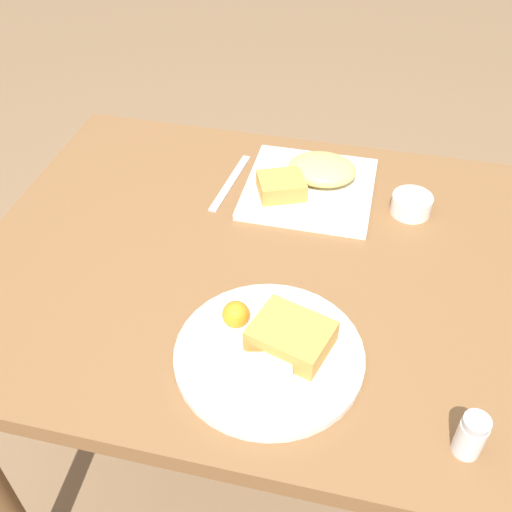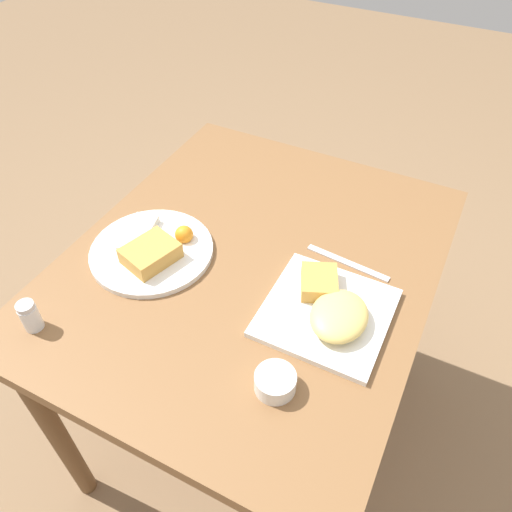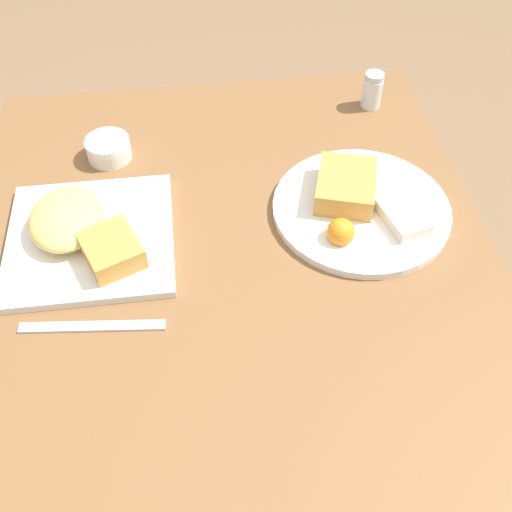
{
  "view_description": "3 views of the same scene",
  "coord_description": "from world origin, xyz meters",
  "px_view_note": "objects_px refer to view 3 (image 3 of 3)",
  "views": [
    {
      "loc": [
        -0.2,
        0.78,
        1.5
      ],
      "look_at": [
        -0.02,
        0.03,
        0.8
      ],
      "focal_mm": 42.0,
      "sensor_mm": 36.0,
      "label": 1
    },
    {
      "loc": [
        -0.73,
        -0.38,
        1.6
      ],
      "look_at": [
        -0.01,
        -0.02,
        0.79
      ],
      "focal_mm": 35.0,
      "sensor_mm": 36.0,
      "label": 2
    },
    {
      "loc": [
        0.59,
        -0.04,
        1.46
      ],
      "look_at": [
        0.04,
        0.03,
        0.82
      ],
      "focal_mm": 42.0,
      "sensor_mm": 36.0,
      "label": 3
    }
  ],
  "objects_px": {
    "plate_square_near": "(84,232)",
    "sauce_ramekin": "(108,148)",
    "plate_oval_far": "(359,204)",
    "salt_shaker": "(372,92)",
    "butter_knife": "(92,326)"
  },
  "relations": [
    {
      "from": "plate_square_near",
      "to": "sauce_ramekin",
      "type": "distance_m",
      "value": 0.21
    },
    {
      "from": "plate_oval_far",
      "to": "salt_shaker",
      "type": "relative_size",
      "value": 4.09
    },
    {
      "from": "plate_square_near",
      "to": "plate_oval_far",
      "type": "relative_size",
      "value": 0.88
    },
    {
      "from": "sauce_ramekin",
      "to": "butter_knife",
      "type": "distance_m",
      "value": 0.37
    },
    {
      "from": "plate_square_near",
      "to": "plate_oval_far",
      "type": "height_order",
      "value": "plate_square_near"
    },
    {
      "from": "salt_shaker",
      "to": "butter_knife",
      "type": "height_order",
      "value": "salt_shaker"
    },
    {
      "from": "plate_square_near",
      "to": "butter_knife",
      "type": "height_order",
      "value": "plate_square_near"
    },
    {
      "from": "plate_oval_far",
      "to": "sauce_ramekin",
      "type": "height_order",
      "value": "plate_oval_far"
    },
    {
      "from": "salt_shaker",
      "to": "plate_oval_far",
      "type": "bearing_deg",
      "value": -18.02
    },
    {
      "from": "plate_oval_far",
      "to": "sauce_ramekin",
      "type": "distance_m",
      "value": 0.45
    },
    {
      "from": "butter_knife",
      "to": "sauce_ramekin",
      "type": "bearing_deg",
      "value": 93.73
    },
    {
      "from": "plate_oval_far",
      "to": "salt_shaker",
      "type": "xyz_separation_m",
      "value": [
        -0.29,
        0.09,
        0.02
      ]
    },
    {
      "from": "sauce_ramekin",
      "to": "salt_shaker",
      "type": "height_order",
      "value": "salt_shaker"
    },
    {
      "from": "sauce_ramekin",
      "to": "plate_oval_far",
      "type": "bearing_deg",
      "value": 64.9
    },
    {
      "from": "plate_square_near",
      "to": "salt_shaker",
      "type": "bearing_deg",
      "value": 119.25
    }
  ]
}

